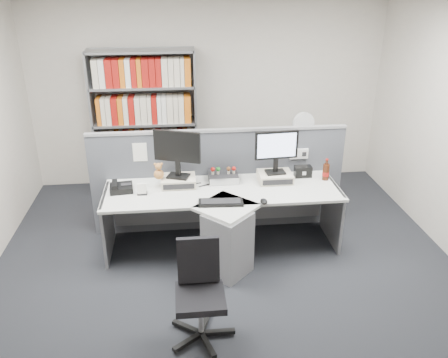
{
  "coord_description": "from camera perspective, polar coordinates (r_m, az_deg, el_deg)",
  "views": [
    {
      "loc": [
        -0.47,
        -3.73,
        2.9
      ],
      "look_at": [
        0.0,
        0.65,
        0.92
      ],
      "focal_mm": 36.87,
      "sensor_mm": 36.0,
      "label": 1
    }
  ],
  "objects": [
    {
      "name": "keyboard",
      "position": [
        4.75,
        -0.4,
        -2.92
      ],
      "size": [
        0.47,
        0.2,
        0.03
      ],
      "color": "black",
      "rests_on": "desk"
    },
    {
      "name": "ground",
      "position": [
        4.75,
        0.85,
        -13.44
      ],
      "size": [
        5.5,
        5.5,
        0.0
      ],
      "primitive_type": "plane",
      "color": "#26282D",
      "rests_on": "ground"
    },
    {
      "name": "mouse",
      "position": [
        4.77,
        4.96,
        -2.78
      ],
      "size": [
        0.07,
        0.12,
        0.04
      ],
      "primitive_type": "ellipsoid",
      "color": "black",
      "rests_on": "desk"
    },
    {
      "name": "plush_toy",
      "position": [
        5.09,
        -8.09,
        0.84
      ],
      "size": [
        0.11,
        0.11,
        0.19
      ],
      "color": "#B6783C",
      "rests_on": "monitor_riser_left"
    },
    {
      "name": "desk_fan",
      "position": [
        6.25,
        9.74,
        6.43
      ],
      "size": [
        0.31,
        0.19,
        0.53
      ],
      "color": "white",
      "rests_on": "filing_cabinet"
    },
    {
      "name": "cola_bottle",
      "position": [
        5.39,
        12.51,
        0.86
      ],
      "size": [
        0.08,
        0.08,
        0.26
      ],
      "color": "#3F190A",
      "rests_on": "desk"
    },
    {
      "name": "filing_cabinet",
      "position": [
        6.49,
        9.33,
        0.71
      ],
      "size": [
        0.45,
        0.61,
        0.7
      ],
      "color": "gray",
      "rests_on": "ground"
    },
    {
      "name": "monitor_right",
      "position": [
        5.15,
        6.52,
        3.79
      ],
      "size": [
        0.49,
        0.17,
        0.5
      ],
      "color": "black",
      "rests_on": "monitor_riser_right"
    },
    {
      "name": "figurines",
      "position": [
        5.22,
        -0.08,
        1.16
      ],
      "size": [
        0.29,
        0.05,
        0.09
      ],
      "color": "beige",
      "rests_on": "desktop_pc"
    },
    {
      "name": "monitor_riser_left",
      "position": [
        5.17,
        -5.66,
        -0.27
      ],
      "size": [
        0.38,
        0.31,
        0.1
      ],
      "color": "beige",
      "rests_on": "desk"
    },
    {
      "name": "desk_phone",
      "position": [
        5.14,
        -12.68,
        -1.05
      ],
      "size": [
        0.27,
        0.25,
        0.11
      ],
      "color": "black",
      "rests_on": "desk"
    },
    {
      "name": "room_shell",
      "position": [
        3.92,
        1.01,
        7.76
      ],
      "size": [
        5.04,
        5.54,
        2.72
      ],
      "color": "beige",
      "rests_on": "ground"
    },
    {
      "name": "desk",
      "position": [
        4.99,
        0.07,
        -5.12
      ],
      "size": [
        2.6,
        1.2,
        0.72
      ],
      "color": "silver",
      "rests_on": "ground"
    },
    {
      "name": "speaker",
      "position": [
        5.44,
        9.76,
        0.93
      ],
      "size": [
        0.2,
        0.11,
        0.13
      ],
      "primitive_type": "cube",
      "color": "black",
      "rests_on": "desk"
    },
    {
      "name": "shelving_unit",
      "position": [
        6.48,
        -9.69,
        6.58
      ],
      "size": [
        1.41,
        0.4,
        2.0
      ],
      "color": "gray",
      "rests_on": "ground"
    },
    {
      "name": "partition",
      "position": [
        5.49,
        -0.61,
        -0.04
      ],
      "size": [
        3.0,
        0.08,
        1.27
      ],
      "color": "#4D5058",
      "rests_on": "ground"
    },
    {
      "name": "office_chair",
      "position": [
        3.99,
        -3.04,
        -13.42
      ],
      "size": [
        0.55,
        0.58,
        0.87
      ],
      "color": "silver",
      "rests_on": "ground"
    },
    {
      "name": "monitor_riser_right",
      "position": [
        5.28,
        6.35,
        0.25
      ],
      "size": [
        0.38,
        0.31,
        0.1
      ],
      "color": "beige",
      "rests_on": "desk"
    },
    {
      "name": "desk_calendar",
      "position": [
        5.01,
        -10.14,
        -1.32
      ],
      "size": [
        0.11,
        0.08,
        0.13
      ],
      "color": "black",
      "rests_on": "desk"
    },
    {
      "name": "desktop_pc",
      "position": [
        5.27,
        -0.1,
        0.28
      ],
      "size": [
        0.33,
        0.3,
        0.09
      ],
      "color": "black",
      "rests_on": "desk"
    },
    {
      "name": "monitor_left",
      "position": [
        5.03,
        -5.82,
        3.58
      ],
      "size": [
        0.51,
        0.24,
        0.54
      ],
      "color": "black",
      "rests_on": "monitor_riser_left"
    }
  ]
}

